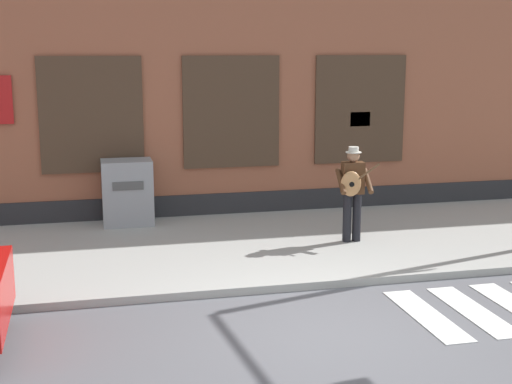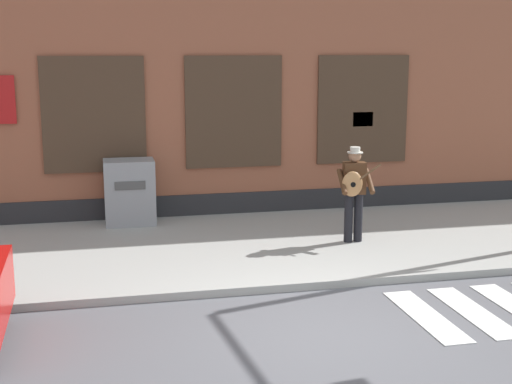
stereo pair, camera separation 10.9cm
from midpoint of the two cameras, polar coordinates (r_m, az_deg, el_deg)
ground_plane at (r=9.07m, az=6.08°, el=-11.18°), size 160.00×160.00×0.00m
sidewalk at (r=12.57m, az=0.47°, el=-4.30°), size 28.00×4.60×0.12m
building_backdrop at (r=16.30m, az=-2.98°, el=11.82°), size 28.00×4.06×7.16m
busker at (r=12.48m, az=8.09°, el=0.28°), size 0.71×0.56×1.68m
utility_box at (r=13.92m, az=-9.85°, el=0.00°), size 0.96×0.68×1.26m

